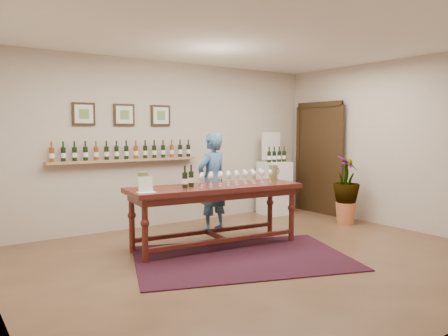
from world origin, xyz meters
TOP-DOWN VIEW (x-y plane):
  - ground at (0.00, 0.00)m, footprint 6.00×6.00m
  - room_shell at (2.11, 1.86)m, footprint 6.00×6.00m
  - rug at (-0.21, 0.10)m, footprint 3.13×2.59m
  - tasting_table at (-0.17, 0.76)m, footprint 2.52×1.04m
  - table_glasses at (0.14, 0.77)m, footprint 1.37×0.33m
  - table_bottles at (-0.58, 0.81)m, footprint 0.32×0.21m
  - pitcher_left at (-1.20, 0.88)m, footprint 0.18×0.18m
  - pitcher_right at (0.86, 0.73)m, footprint 0.19×0.19m
  - menu_card at (-1.25, 0.70)m, footprint 0.24×0.19m
  - display_pedestal at (2.09, 2.10)m, footprint 0.55×0.55m
  - pedestal_bottles at (2.11, 2.06)m, footprint 0.29×0.10m
  - info_sign at (2.15, 2.28)m, footprint 0.44×0.05m
  - potted_plant at (2.52, 0.71)m, footprint 0.76×0.76m
  - person at (0.31, 1.59)m, footprint 0.65×0.50m

SIDE VIEW (x-z plane):
  - ground at x=0.00m, z-range 0.00..0.00m
  - rug at x=-0.21m, z-range 0.00..0.01m
  - display_pedestal at x=2.09m, z-range 0.00..1.02m
  - potted_plant at x=2.52m, z-range 0.09..1.12m
  - tasting_table at x=-0.17m, z-range 0.30..1.17m
  - person at x=0.31m, z-range 0.00..1.60m
  - table_glasses at x=0.14m, z-range 0.87..1.06m
  - menu_card at x=-1.25m, z-range 0.87..1.06m
  - pitcher_left at x=-1.20m, z-range 0.87..1.10m
  - pitcher_right at x=0.86m, z-range 0.87..1.11m
  - table_bottles at x=-0.58m, z-range 0.87..1.20m
  - room_shell at x=2.11m, z-range -1.88..4.12m
  - pedestal_bottles at x=2.11m, z-range 1.02..1.30m
  - info_sign at x=2.15m, z-range 1.02..1.62m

